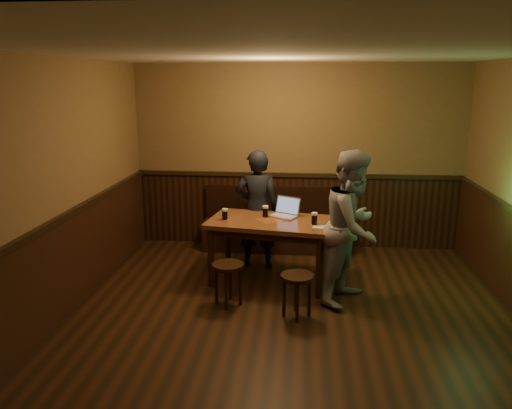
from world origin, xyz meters
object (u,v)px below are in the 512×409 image
at_px(pint_mid, 265,212).
at_px(stool_left, 228,272).
at_px(pint_left, 225,214).
at_px(pint_right, 314,219).
at_px(pub_table, 270,228).
at_px(person_suit, 257,209).
at_px(stool_right, 297,283).
at_px(bench, 276,229).
at_px(person_grey, 353,227).
at_px(laptop, 285,211).

bearing_deg(pint_mid, stool_left, -112.94).
bearing_deg(pint_left, pint_right, -5.79).
height_order(pub_table, person_suit, person_suit).
distance_m(stool_left, person_suit, 1.37).
relative_size(pub_table, person_suit, 1.01).
relative_size(stool_right, pint_mid, 3.15).
bearing_deg(bench, stool_right, -80.90).
bearing_deg(stool_left, pint_left, 101.28).
height_order(bench, pub_table, bench).
relative_size(pint_mid, person_grey, 0.09).
xyz_separation_m(bench, pint_right, (0.55, -1.45, 0.59)).
height_order(bench, person_suit, person_suit).
bearing_deg(laptop, pint_mid, -131.60).
relative_size(stool_left, person_grey, 0.28).
height_order(bench, person_grey, person_grey).
distance_m(stool_left, laptop, 1.23).
relative_size(stool_right, person_grey, 0.28).
height_order(pub_table, stool_left, pub_table).
bearing_deg(pint_right, pub_table, 163.80).
distance_m(bench, pub_table, 1.35).
bearing_deg(stool_right, pint_mid, 111.59).
relative_size(bench, person_suit, 1.33).
relative_size(bench, stool_left, 4.39).
xyz_separation_m(pint_left, laptop, (0.75, 0.26, -0.01)).
height_order(pint_right, laptop, laptop).
distance_m(pint_left, person_grey, 1.62).
relative_size(pint_left, pint_mid, 0.94).
bearing_deg(pint_mid, bench, 86.49).
bearing_deg(pint_right, person_suit, 137.64).
xyz_separation_m(stool_left, stool_right, (0.80, -0.24, -0.01)).
relative_size(pint_left, person_suit, 0.09).
bearing_deg(stool_right, person_grey, 39.40).
xyz_separation_m(stool_left, pint_right, (0.99, 0.58, 0.50)).
bearing_deg(pint_left, person_suit, 58.90).
xyz_separation_m(bench, stool_left, (-0.44, -2.03, 0.09)).
relative_size(stool_left, pint_right, 3.21).
distance_m(laptop, person_grey, 1.05).
distance_m(pub_table, pint_left, 0.60).
height_order(laptop, person_grey, person_grey).
xyz_separation_m(pint_mid, laptop, (0.25, 0.09, -0.01)).
bearing_deg(pint_mid, laptop, 19.68).
height_order(bench, pint_right, pint_right).
relative_size(bench, pint_right, 14.11).
distance_m(bench, laptop, 1.24).
bearing_deg(bench, person_grey, -60.62).
xyz_separation_m(stool_right, person_grey, (0.62, 0.51, 0.50)).
relative_size(bench, pint_mid, 14.00).
bearing_deg(person_suit, person_grey, 138.75).
distance_m(laptop, person_suit, 0.52).
distance_m(bench, pint_left, 1.57).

